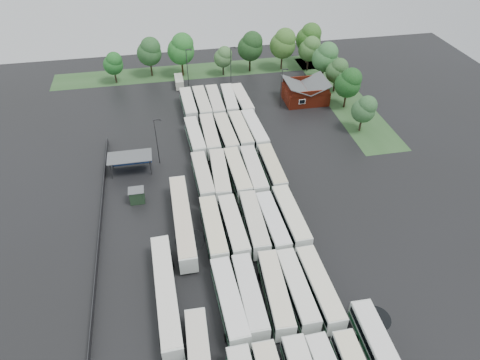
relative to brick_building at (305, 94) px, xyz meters
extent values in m
plane|color=black|center=(-24.00, -42.77, -1.87)|extent=(160.00, 160.00, 0.00)
cube|color=maroon|center=(0.00, 0.03, -0.17)|extent=(10.00, 8.00, 3.40)
cube|color=#4C4F51|center=(-2.50, 0.03, 2.43)|extent=(5.07, 8.60, 2.19)
cube|color=#4C4F51|center=(2.50, 0.03, 2.43)|extent=(5.07, 8.60, 2.19)
cube|color=maroon|center=(0.00, -3.97, 2.03)|extent=(9.00, 0.20, 1.20)
cube|color=silver|center=(-2.00, -4.02, 0.13)|extent=(1.60, 0.12, 1.20)
cylinder|color=#2D2D30|center=(-44.80, -22.77, -0.17)|extent=(0.16, 0.16, 3.40)
cylinder|color=#2D2D30|center=(-37.60, -22.77, -0.17)|extent=(0.16, 0.16, 3.40)
cylinder|color=#2D2D30|center=(-44.80, -19.57, -0.17)|extent=(0.16, 0.16, 3.40)
cylinder|color=#2D2D30|center=(-37.60, -19.57, -0.17)|extent=(0.16, 0.16, 3.40)
cube|color=#4C4F51|center=(-41.20, -21.17, 1.63)|extent=(8.20, 4.20, 0.15)
cube|color=navy|center=(-41.20, -19.27, -0.27)|extent=(7.60, 0.08, 2.60)
cube|color=#1A2F1B|center=(-40.20, -30.17, -0.62)|extent=(2.50, 2.00, 2.50)
cube|color=#4C4F51|center=(-40.20, -30.17, 0.69)|extent=(2.70, 2.20, 0.12)
cube|color=#2B5025|center=(-22.00, 22.03, -1.86)|extent=(80.00, 10.00, 0.01)
cube|color=#2B5025|center=(10.00, 0.03, -1.86)|extent=(10.00, 50.00, 0.01)
cube|color=#2D2D30|center=(-46.20, -34.77, -1.27)|extent=(0.10, 50.00, 1.20)
cylinder|color=black|center=(-15.65, -65.06, -1.40)|extent=(2.65, 1.00, 1.00)
cube|color=silver|center=(-28.21, -55.25, 0.11)|extent=(3.27, 13.08, 2.97)
cube|color=black|center=(-28.21, -55.25, 0.70)|extent=(3.31, 12.57, 0.95)
cube|color=#19462B|center=(-28.21, -55.25, -0.55)|extent=(3.31, 12.83, 0.65)
cube|color=white|center=(-28.21, -55.25, 1.65)|extent=(3.15, 12.69, 0.13)
cylinder|color=black|center=(-28.21, -59.40, -1.38)|extent=(2.76, 1.04, 1.04)
cylinder|color=black|center=(-28.21, -51.09, -1.38)|extent=(2.76, 1.04, 1.04)
cube|color=silver|center=(-25.38, -54.86, 0.05)|extent=(2.67, 12.62, 2.89)
cube|color=black|center=(-25.38, -54.86, 0.63)|extent=(2.74, 12.11, 0.92)
cube|color=#154829|center=(-25.38, -54.86, -0.58)|extent=(2.73, 12.36, 0.64)
cube|color=silver|center=(-25.38, -54.86, 1.55)|extent=(2.57, 12.24, 0.13)
cylinder|color=black|center=(-25.38, -58.89, -1.39)|extent=(2.68, 1.01, 1.01)
cylinder|color=black|center=(-25.38, -50.82, -1.39)|extent=(2.68, 1.01, 1.01)
cube|color=silver|center=(-21.86, -55.03, 0.08)|extent=(3.26, 12.88, 2.93)
cube|color=black|center=(-21.86, -55.03, 0.66)|extent=(3.30, 12.37, 0.94)
cube|color=#1D4A2E|center=(-21.86, -55.03, -0.57)|extent=(3.30, 12.63, 0.64)
cube|color=beige|center=(-21.86, -55.03, 1.59)|extent=(3.14, 12.49, 0.13)
cylinder|color=black|center=(-21.86, -59.11, -1.39)|extent=(2.71, 1.02, 1.02)
cylinder|color=black|center=(-21.86, -50.94, -1.39)|extent=(2.71, 1.02, 1.02)
cube|color=silver|center=(-18.85, -55.04, 0.03)|extent=(2.74, 12.50, 2.86)
cube|color=black|center=(-18.85, -55.04, 0.60)|extent=(2.79, 12.00, 0.91)
cube|color=#154124|center=(-18.85, -55.04, -0.60)|extent=(2.78, 12.25, 0.63)
cube|color=white|center=(-18.85, -55.04, 1.51)|extent=(2.63, 12.12, 0.12)
cylinder|color=black|center=(-18.85, -59.03, -1.40)|extent=(2.65, 1.00, 1.00)
cylinder|color=black|center=(-18.85, -51.05, -1.40)|extent=(2.65, 1.00, 1.00)
cube|color=silver|center=(-15.76, -55.34, 0.09)|extent=(3.00, 12.90, 2.94)
cube|color=black|center=(-15.76, -55.34, 0.67)|extent=(3.05, 12.39, 0.94)
cube|color=#1C4129|center=(-15.76, -55.34, -0.56)|extent=(3.04, 12.64, 0.65)
cube|color=#F6EACD|center=(-15.76, -55.34, 1.61)|extent=(2.88, 12.51, 0.13)
cylinder|color=black|center=(-15.76, -59.45, -1.38)|extent=(2.73, 1.03, 1.03)
cylinder|color=black|center=(-15.76, -51.23, -1.38)|extent=(2.73, 1.03, 1.03)
cube|color=silver|center=(-28.37, -41.67, 0.12)|extent=(2.89, 13.07, 2.99)
cube|color=black|center=(-28.37, -41.67, 0.71)|extent=(2.95, 12.55, 0.96)
cube|color=#1F4831|center=(-28.37, -41.67, -0.54)|extent=(2.94, 12.81, 0.66)
cube|color=beige|center=(-28.37, -41.67, 1.66)|extent=(2.78, 12.68, 0.13)
cylinder|color=black|center=(-28.37, -45.84, -1.38)|extent=(2.77, 1.04, 1.04)
cylinder|color=black|center=(-28.37, -37.50, -1.38)|extent=(2.77, 1.04, 1.04)
cube|color=silver|center=(-25.18, -41.67, 0.07)|extent=(3.03, 12.82, 2.92)
cube|color=black|center=(-25.18, -41.67, 0.66)|extent=(3.08, 12.31, 0.93)
cube|color=#1A3D29|center=(-25.18, -41.67, -0.57)|extent=(3.07, 12.57, 0.64)
cube|color=white|center=(-25.18, -41.67, 1.59)|extent=(2.91, 12.43, 0.13)
cylinder|color=black|center=(-25.18, -45.75, -1.39)|extent=(2.71, 1.02, 1.02)
cylinder|color=black|center=(-25.18, -37.59, -1.39)|extent=(2.71, 1.02, 1.02)
cube|color=silver|center=(-21.80, -41.47, 0.09)|extent=(2.96, 12.94, 2.95)
cube|color=black|center=(-21.80, -41.47, 0.68)|extent=(3.01, 12.42, 0.94)
cube|color=#113F21|center=(-21.80, -41.47, -0.56)|extent=(3.01, 12.68, 0.65)
cube|color=beige|center=(-21.80, -41.47, 1.62)|extent=(2.84, 12.55, 0.13)
cylinder|color=black|center=(-21.80, -45.59, -1.38)|extent=(2.74, 1.03, 1.03)
cylinder|color=black|center=(-21.80, -37.35, -1.38)|extent=(2.74, 1.03, 1.03)
cube|color=silver|center=(-18.89, -41.89, 0.03)|extent=(2.92, 12.54, 2.86)
cube|color=black|center=(-18.89, -41.89, 0.60)|extent=(2.97, 12.05, 0.92)
cube|color=#124629|center=(-18.89, -41.89, -0.60)|extent=(2.96, 12.30, 0.63)
cube|color=white|center=(-18.89, -41.89, 1.51)|extent=(2.80, 12.17, 0.12)
cylinder|color=black|center=(-18.89, -45.88, -1.40)|extent=(2.65, 1.00, 1.00)
cylinder|color=black|center=(-18.89, -37.89, -1.40)|extent=(2.65, 1.00, 1.00)
cube|color=silver|center=(-15.70, -41.33, 0.13)|extent=(3.05, 13.21, 3.01)
cube|color=black|center=(-15.70, -41.33, 0.74)|extent=(3.11, 12.69, 0.96)
cube|color=#1B4328|center=(-15.70, -41.33, -0.53)|extent=(3.10, 12.95, 0.66)
cube|color=white|center=(-15.70, -41.33, 1.69)|extent=(2.93, 12.81, 0.13)
cylinder|color=black|center=(-15.70, -45.53, -1.37)|extent=(2.79, 1.05, 1.05)
cylinder|color=black|center=(-15.70, -37.12, -1.37)|extent=(2.79, 1.05, 1.05)
cube|color=silver|center=(-28.34, -27.94, 0.03)|extent=(2.98, 12.57, 2.86)
cube|color=black|center=(-28.34, -27.94, 0.61)|extent=(3.03, 12.07, 0.92)
cube|color=#154329|center=(-28.34, -27.94, -0.60)|extent=(3.02, 12.32, 0.63)
cube|color=beige|center=(-28.34, -27.94, 1.52)|extent=(2.86, 12.19, 0.12)
cylinder|color=black|center=(-28.34, -31.94, -1.40)|extent=(2.65, 1.00, 1.00)
cylinder|color=black|center=(-28.34, -23.95, -1.40)|extent=(2.65, 1.00, 1.00)
cube|color=silver|center=(-25.22, -28.18, 0.12)|extent=(3.34, 13.14, 2.99)
cube|color=black|center=(-25.22, -28.18, 0.71)|extent=(3.38, 12.63, 0.96)
cube|color=#143C25|center=(-25.22, -28.18, -0.54)|extent=(3.38, 12.89, 0.66)
cube|color=beige|center=(-25.22, -28.18, 1.66)|extent=(3.21, 12.75, 0.13)
cylinder|color=black|center=(-25.22, -32.35, -1.38)|extent=(2.77, 1.04, 1.04)
cylinder|color=black|center=(-25.22, -24.01, -1.38)|extent=(2.77, 1.04, 1.04)
cube|color=silver|center=(-21.96, -28.15, 0.11)|extent=(3.06, 13.09, 2.98)
cube|color=black|center=(-21.96, -28.15, 0.71)|extent=(3.11, 12.57, 0.95)
cube|color=#134226|center=(-21.96, -28.15, -0.54)|extent=(3.11, 12.83, 0.66)
cube|color=beige|center=(-21.96, -28.15, 1.66)|extent=(2.94, 12.69, 0.13)
cylinder|color=black|center=(-21.96, -32.32, -1.38)|extent=(2.77, 1.04, 1.04)
cylinder|color=black|center=(-21.96, -23.98, -1.38)|extent=(2.77, 1.04, 1.04)
cube|color=silver|center=(-18.96, -28.29, 0.13)|extent=(2.81, 13.14, 3.01)
cube|color=black|center=(-18.96, -28.29, 0.73)|extent=(2.87, 12.61, 0.96)
cube|color=#104C27|center=(-18.96, -28.29, -0.53)|extent=(2.86, 12.88, 0.66)
cube|color=silver|center=(-18.96, -28.29, 1.69)|extent=(2.70, 12.74, 0.13)
cylinder|color=black|center=(-18.96, -32.49, -1.37)|extent=(2.79, 1.05, 1.05)
cylinder|color=black|center=(-18.96, -24.09, -1.37)|extent=(2.79, 1.05, 1.05)
cube|color=silver|center=(-15.40, -27.84, 0.06)|extent=(2.68, 12.64, 2.90)
cube|color=black|center=(-15.40, -27.84, 0.63)|extent=(2.74, 12.14, 0.93)
cube|color=#1A482A|center=(-15.40, -27.84, -0.58)|extent=(2.73, 12.39, 0.64)
cube|color=beige|center=(-15.40, -27.84, 1.56)|extent=(2.57, 12.26, 0.13)
cylinder|color=black|center=(-15.40, -31.88, -1.39)|extent=(2.68, 1.01, 1.01)
cylinder|color=black|center=(-15.40, -23.80, -1.39)|extent=(2.68, 1.01, 1.01)
cube|color=silver|center=(-28.28, -14.64, 0.06)|extent=(3.29, 12.80, 2.91)
cube|color=black|center=(-28.28, -14.64, 0.64)|extent=(3.32, 12.30, 0.93)
cube|color=#113E24|center=(-28.28, -14.64, -0.58)|extent=(3.33, 12.55, 0.64)
cube|color=white|center=(-28.28, -14.64, 1.57)|extent=(3.16, 12.41, 0.13)
cylinder|color=black|center=(-28.28, -18.70, -1.39)|extent=(2.69, 1.01, 1.01)
cylinder|color=black|center=(-28.28, -10.59, -1.39)|extent=(2.69, 1.01, 1.01)
cube|color=silver|center=(-25.16, -14.55, 0.14)|extent=(2.77, 13.18, 3.02)
cube|color=black|center=(-25.16, -14.55, 0.74)|extent=(2.84, 12.66, 0.97)
cube|color=#144629|center=(-25.16, -14.55, -0.53)|extent=(2.82, 12.92, 0.66)
cube|color=beige|center=(-25.16, -14.55, 1.70)|extent=(2.66, 12.79, 0.13)
cylinder|color=black|center=(-25.16, -18.77, -1.37)|extent=(2.80, 1.05, 1.05)
cylinder|color=black|center=(-25.16, -10.33, -1.37)|extent=(2.80, 1.05, 1.05)
cube|color=silver|center=(-21.84, -14.70, 0.13)|extent=(3.28, 13.22, 3.01)
cube|color=black|center=(-21.84, -14.70, 0.73)|extent=(3.32, 12.70, 0.96)
cube|color=#18462B|center=(-21.84, -14.70, -0.53)|extent=(3.32, 12.96, 0.66)
cube|color=beige|center=(-21.84, -14.70, 1.69)|extent=(3.15, 12.83, 0.13)
cylinder|color=black|center=(-21.84, -18.89, -1.37)|extent=(2.79, 1.05, 1.05)
cylinder|color=black|center=(-21.84, -10.50, -1.37)|extent=(2.79, 1.05, 1.05)
cube|color=silver|center=(-18.65, -14.21, 0.09)|extent=(3.12, 12.94, 2.95)
cube|color=black|center=(-18.65, -14.21, 0.68)|extent=(3.17, 12.43, 0.94)
cube|color=#0E3F23|center=(-18.65, -14.21, -0.56)|extent=(3.16, 12.68, 0.65)
cube|color=#EDE4C7|center=(-18.65, -14.21, 1.62)|extent=(3.00, 12.55, 0.13)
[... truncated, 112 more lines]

